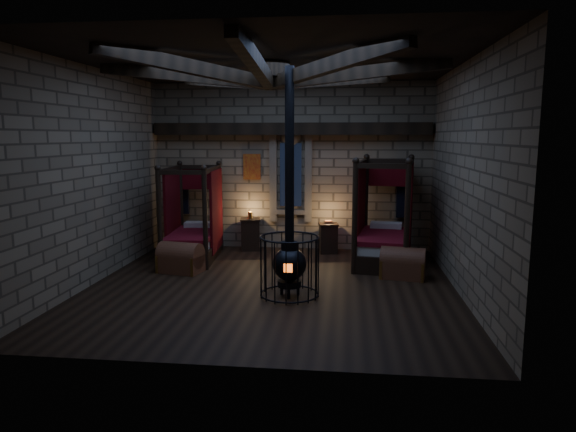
# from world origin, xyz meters

# --- Properties ---
(room) EXTENTS (7.02, 7.02, 4.29)m
(room) POSITION_xyz_m (-0.00, 0.09, 3.74)
(room) COLOR black
(room) RESTS_ON ground
(bed_left) EXTENTS (1.26, 2.16, 2.16)m
(bed_left) POSITION_xyz_m (-2.17, 2.11, 0.53)
(bed_left) COLOR black
(bed_left) RESTS_ON ground
(bed_right) EXTENTS (1.48, 2.37, 2.33)m
(bed_right) POSITION_xyz_m (2.28, 2.17, 0.58)
(bed_right) COLOR black
(bed_right) RESTS_ON ground
(trunk_left) EXTENTS (0.99, 0.74, 0.66)m
(trunk_left) POSITION_xyz_m (-2.08, 0.84, 0.29)
(trunk_left) COLOR brown
(trunk_left) RESTS_ON ground
(trunk_right) EXTENTS (0.97, 0.72, 0.65)m
(trunk_right) POSITION_xyz_m (2.58, 0.92, 0.29)
(trunk_right) COLOR brown
(trunk_right) RESTS_ON ground
(nightstand_left) EXTENTS (0.58, 0.56, 0.99)m
(nightstand_left) POSITION_xyz_m (-1.00, 3.15, 0.42)
(nightstand_left) COLOR black
(nightstand_left) RESTS_ON ground
(nightstand_right) EXTENTS (0.53, 0.52, 0.81)m
(nightstand_right) POSITION_xyz_m (0.98, 3.02, 0.38)
(nightstand_right) COLOR black
(nightstand_right) RESTS_ON ground
(stove) EXTENTS (1.08, 1.08, 4.05)m
(stove) POSITION_xyz_m (0.41, -0.56, 0.65)
(stove) COLOR black
(stove) RESTS_ON ground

